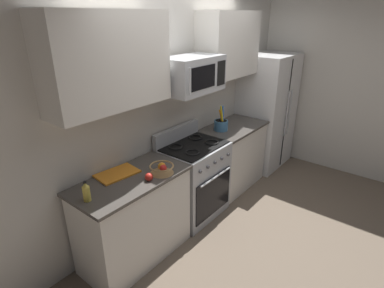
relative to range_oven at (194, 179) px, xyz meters
The scene contains 15 objects.
ground_plane 0.80m from the range_oven, 90.00° to the right, with size 16.00×16.00×0.00m, color #6B5B4C.
wall_back 0.90m from the range_oven, 90.00° to the left, with size 8.00×0.10×2.60m, color beige.
counter_left 0.96m from the range_oven, behind, with size 1.14×0.58×0.91m.
range_oven is the anchor object (origin of this frame).
counter_right 0.89m from the range_oven, ahead, with size 0.99×0.58×0.91m.
refrigerator 1.90m from the range_oven, ahead, with size 0.90×0.69×1.78m.
wall_right 2.62m from the range_oven, 15.06° to the right, with size 0.10×8.00×2.60m, color beige.
microwave 1.26m from the range_oven, 90.08° to the left, with size 0.71×0.44×0.37m.
upper_cabinets_left 1.78m from the range_oven, behind, with size 1.13×0.34×0.79m.
upper_cabinets_right 1.74m from the range_oven, ahead, with size 0.98×0.34×0.79m.
utensil_crock 0.83m from the range_oven, ahead, with size 0.18×0.18×0.34m.
fruit_basket 0.86m from the range_oven, 167.10° to the right, with size 0.24×0.24×0.11m.
apple_loose 1.01m from the range_oven, 169.12° to the right, with size 0.08×0.08×0.08m, color red.
cutting_board 1.09m from the range_oven, behind, with size 0.39×0.25×0.02m, color orange.
bottle_oil 1.52m from the range_oven, behind, with size 0.06×0.06×0.18m.
Camera 1 is at (-2.57, -1.37, 2.33)m, focal length 28.76 mm.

